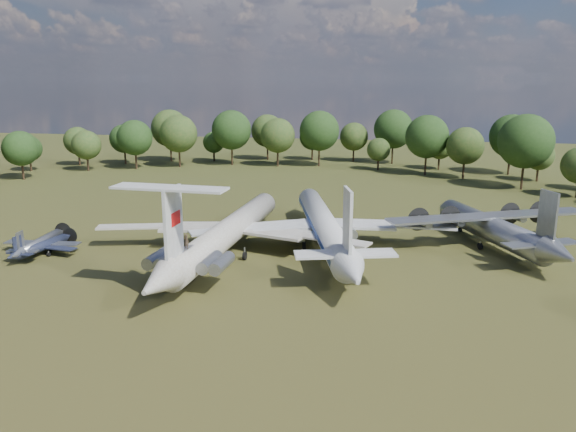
% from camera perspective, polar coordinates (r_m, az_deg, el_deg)
% --- Properties ---
extents(ground, '(300.00, 300.00, 0.00)m').
position_cam_1_polar(ground, '(79.93, -7.76, -3.28)').
color(ground, '#223C14').
rests_on(ground, ground).
extents(il62_airliner, '(41.10, 52.05, 4.91)m').
position_cam_1_polar(il62_airliner, '(76.42, -6.07, -2.11)').
color(il62_airliner, silver).
rests_on(il62_airliner, ground).
extents(tu104_jet, '(49.20, 58.02, 5.00)m').
position_cam_1_polar(tu104_jet, '(79.04, 3.70, -1.49)').
color(tu104_jet, silver).
rests_on(tu104_jet, ground).
extents(an12_transport, '(41.30, 43.13, 4.45)m').
position_cam_1_polar(an12_transport, '(84.41, 19.94, -1.51)').
color(an12_transport, '#9A9DA1').
rests_on(an12_transport, ground).
extents(small_prop_west, '(11.21, 14.17, 1.91)m').
position_cam_1_polar(small_prop_west, '(82.94, -23.69, -3.03)').
color(small_prop_west, black).
rests_on(small_prop_west, ground).
extents(small_prop_northwest, '(11.61, 15.12, 2.10)m').
position_cam_1_polar(small_prop_northwest, '(84.25, -23.83, -2.73)').
color(small_prop_northwest, '#9A9CA2').
rests_on(small_prop_northwest, ground).
extents(person_on_il62, '(0.72, 0.59, 1.70)m').
position_cam_1_polar(person_on_il62, '(63.23, -10.29, -2.53)').
color(person_on_il62, '#926E4A').
rests_on(person_on_il62, il62_airliner).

